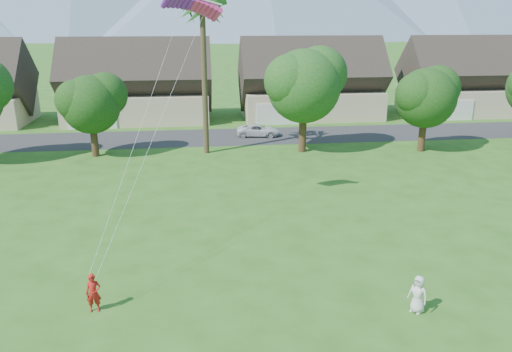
{
  "coord_description": "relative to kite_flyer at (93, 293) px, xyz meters",
  "views": [
    {
      "loc": [
        -2.54,
        -11.92,
        10.91
      ],
      "look_at": [
        0.0,
        10.0,
        3.8
      ],
      "focal_mm": 35.0,
      "sensor_mm": 36.0,
      "label": 1
    }
  ],
  "objects": [
    {
      "name": "street",
      "position": [
        6.8,
        28.52,
        -0.78
      ],
      "size": [
        90.0,
        7.0,
        0.01
      ],
      "primitive_type": "cube",
      "color": "#2D2D30",
      "rests_on": "ground"
    },
    {
      "name": "kite_flyer",
      "position": [
        0.0,
        0.0,
        0.0
      ],
      "size": [
        0.61,
        0.44,
        1.57
      ],
      "primitive_type": "imported",
      "rotation": [
        0.0,
        0.0,
        0.11
      ],
      "color": "red",
      "rests_on": "ground"
    },
    {
      "name": "watcher",
      "position": [
        12.34,
        -1.49,
        -0.02
      ],
      "size": [
        0.85,
        0.88,
        1.53
      ],
      "primitive_type": "imported",
      "rotation": [
        0.0,
        0.0,
        -0.87
      ],
      "color": "silver",
      "rests_on": "ground"
    },
    {
      "name": "parked_car",
      "position": [
        9.8,
        28.52,
        -0.22
      ],
      "size": [
        4.25,
        2.39,
        1.12
      ],
      "primitive_type": "imported",
      "rotation": [
        0.0,
        0.0,
        1.44
      ],
      "color": "silver",
      "rests_on": "ground"
    },
    {
      "name": "houses_row",
      "position": [
        7.29,
        37.51,
        2.66
      ],
      "size": [
        72.75,
        8.19,
        8.86
      ],
      "color": "beige",
      "rests_on": "ground"
    },
    {
      "name": "tree_row",
      "position": [
        5.66,
        22.44,
        4.1
      ],
      "size": [
        62.27,
        6.67,
        8.45
      ],
      "color": "#47301C",
      "rests_on": "ground"
    },
    {
      "name": "fan_palm",
      "position": [
        4.8,
        23.02,
        11.02
      ],
      "size": [
        3.0,
        3.0,
        13.8
      ],
      "color": "#4C3D26",
      "rests_on": "ground"
    },
    {
      "name": "parafoil_kite",
      "position": [
        4.12,
        9.1,
        10.7
      ],
      "size": [
        3.09,
        1.34,
        0.5
      ],
      "rotation": [
        0.0,
        0.0,
        0.26
      ],
      "color": "purple",
      "rests_on": "ground"
    }
  ]
}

